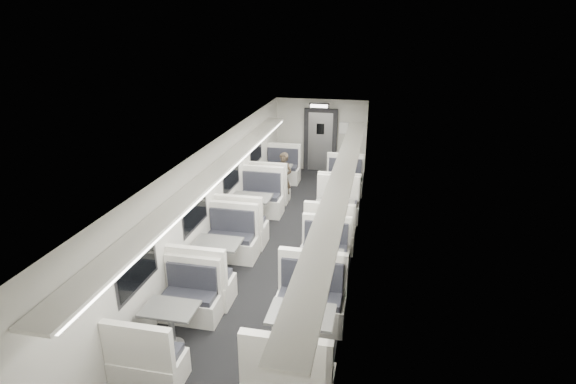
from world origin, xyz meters
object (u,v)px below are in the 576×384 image
at_px(booth_left_a, 276,178).
at_px(booth_left_b, 251,212).
at_px(booth_right_a, 342,191).
at_px(vestibule_door, 320,141).
at_px(passenger, 284,178).
at_px(booth_right_b, 334,218).
at_px(booth_left_d, 172,326).
at_px(booth_left_c, 218,259).
at_px(booth_right_d, 301,336).
at_px(booth_right_c, 320,270).
at_px(exit_sign, 319,106).

height_order(booth_left_a, booth_left_b, booth_left_b).
height_order(booth_right_a, vestibule_door, vestibule_door).
height_order(booth_left_b, passenger, passenger).
xyz_separation_m(booth_left_a, booth_right_a, (2.00, -0.62, -0.01)).
xyz_separation_m(booth_right_a, booth_right_b, (0.00, -1.89, 0.01)).
distance_m(booth_left_b, booth_left_d, 4.40).
bearing_deg(booth_left_c, booth_left_a, 90.00).
bearing_deg(booth_left_a, booth_left_d, -90.00).
height_order(booth_left_a, booth_right_a, booth_left_a).
bearing_deg(passenger, vestibule_door, 101.54).
bearing_deg(booth_right_d, booth_right_c, 90.00).
bearing_deg(booth_left_a, booth_left_b, -90.00).
height_order(booth_left_b, booth_right_b, booth_left_b).
bearing_deg(passenger, booth_left_c, -72.87).
bearing_deg(exit_sign, booth_right_b, -76.66).
xyz_separation_m(passenger, vestibule_door, (0.59, 2.99, 0.33)).
relative_size(booth_left_b, booth_right_d, 1.00).
bearing_deg(booth_left_d, booth_left_c, 90.00).
relative_size(booth_left_d, vestibule_door, 0.96).
xyz_separation_m(booth_left_c, booth_left_d, (0.00, -2.05, -0.04)).
relative_size(booth_left_a, booth_right_d, 0.95).
relative_size(booth_right_d, exit_sign, 3.77).
bearing_deg(booth_left_c, exit_sign, 81.45).
xyz_separation_m(booth_left_b, exit_sign, (1.00, 4.31, 1.86)).
relative_size(booth_left_c, booth_left_d, 1.10).
bearing_deg(booth_right_c, booth_left_a, 112.26).
distance_m(booth_right_c, exit_sign, 6.94).
height_order(booth_right_b, booth_right_d, booth_right_d).
distance_m(booth_left_a, vestibule_door, 2.49).
height_order(booth_left_a, booth_left_d, booth_left_a).
bearing_deg(booth_right_b, booth_right_c, -90.00).
xyz_separation_m(booth_left_a, booth_right_c, (2.00, -4.89, -0.03)).
bearing_deg(passenger, booth_right_a, 29.09).
bearing_deg(booth_left_d, booth_right_d, 3.46).
bearing_deg(booth_left_d, booth_left_b, 90.00).
distance_m(passenger, vestibule_door, 3.07).
bearing_deg(booth_right_d, booth_right_b, 90.00).
height_order(booth_right_b, passenger, passenger).
xyz_separation_m(booth_left_a, exit_sign, (1.00, 1.70, 1.88)).
height_order(booth_left_c, exit_sign, exit_sign).
bearing_deg(booth_right_b, booth_right_a, 90.00).
bearing_deg(booth_right_a, booth_left_c, -114.81).
xyz_separation_m(booth_left_a, booth_right_d, (2.00, -6.88, 0.02)).
height_order(booth_right_b, exit_sign, exit_sign).
bearing_deg(booth_left_d, vestibule_door, 83.79).
relative_size(booth_left_a, booth_left_c, 1.00).
relative_size(booth_left_d, passenger, 1.42).
bearing_deg(booth_left_a, booth_right_c, -67.74).
height_order(booth_left_b, vestibule_door, vestibule_door).
bearing_deg(booth_left_b, booth_right_a, 44.80).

